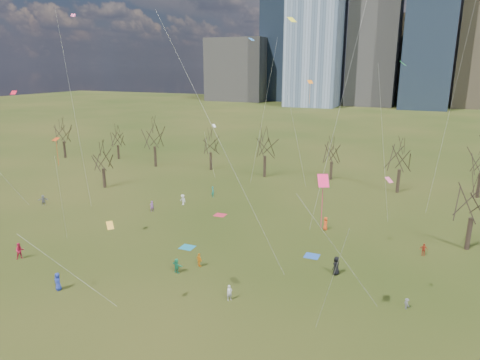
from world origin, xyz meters
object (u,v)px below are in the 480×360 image
at_px(blanket_crimson, 220,215).
at_px(person_2, 20,251).
at_px(blanket_teal, 187,247).
at_px(blanket_navy, 312,256).
at_px(person_1, 229,293).
at_px(person_4, 199,260).
at_px(person_0, 58,281).

height_order(blanket_crimson, person_2, person_2).
bearing_deg(blanket_teal, blanket_navy, 13.93).
bearing_deg(person_1, person_2, 131.57).
distance_m(blanket_navy, person_2, 32.18).
bearing_deg(person_1, blanket_teal, 86.08).
bearing_deg(person_1, person_4, 88.47).
bearing_deg(blanket_crimson, person_0, -101.13).
relative_size(blanket_crimson, person_4, 1.07).
distance_m(person_0, person_1, 16.35).
height_order(blanket_teal, person_4, person_4).
bearing_deg(person_4, blanket_navy, -119.91).
bearing_deg(person_4, blanket_crimson, -46.77).
bearing_deg(person_1, blanket_crimson, 66.59).
bearing_deg(person_4, person_2, 43.05).
height_order(blanket_teal, blanket_crimson, same).
distance_m(blanket_teal, person_4, 5.29).
relative_size(person_1, person_4, 0.98).
bearing_deg(person_4, person_1, 165.09).
bearing_deg(person_0, blanket_teal, 88.26).
distance_m(person_0, person_2, 9.67).
height_order(person_0, person_4, person_0).
distance_m(person_2, person_4, 19.92).
height_order(blanket_crimson, person_1, person_1).
bearing_deg(person_2, blanket_navy, -31.72).
distance_m(person_1, person_2, 24.72).
xyz_separation_m(person_0, person_1, (15.64, 4.76, -0.14)).
relative_size(person_2, person_4, 1.23).
xyz_separation_m(blanket_teal, person_1, (9.38, -8.56, 0.72)).
bearing_deg(person_2, blanket_teal, -23.36).
height_order(person_2, person_4, person_2).
bearing_deg(person_2, person_1, -53.17).
distance_m(person_1, person_4, 7.48).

